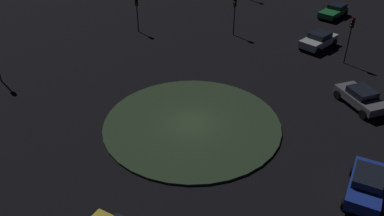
{
  "coord_description": "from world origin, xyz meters",
  "views": [
    {
      "loc": [
        14.06,
        -19.47,
        16.75
      ],
      "look_at": [
        0.0,
        0.0,
        1.43
      ],
      "focal_mm": 38.47,
      "sensor_mm": 36.0,
      "label": 1
    }
  ],
  "objects_px": {
    "car_green": "(334,11)",
    "car_grey": "(361,97)",
    "car_silver": "(319,40)",
    "traffic_light_north_near": "(350,31)",
    "traffic_light_northwest": "(137,7)",
    "car_blue": "(367,185)",
    "traffic_light_north": "(235,9)"
  },
  "relations": [
    {
      "from": "car_green",
      "to": "car_silver",
      "type": "height_order",
      "value": "car_silver"
    },
    {
      "from": "car_grey",
      "to": "traffic_light_north",
      "type": "distance_m",
      "value": 16.46
    },
    {
      "from": "car_blue",
      "to": "traffic_light_northwest",
      "type": "height_order",
      "value": "traffic_light_northwest"
    },
    {
      "from": "traffic_light_north",
      "to": "traffic_light_north_near",
      "type": "xyz_separation_m",
      "value": [
        11.62,
        0.2,
        0.25
      ]
    },
    {
      "from": "traffic_light_north",
      "to": "traffic_light_north_near",
      "type": "distance_m",
      "value": 11.63
    },
    {
      "from": "car_grey",
      "to": "traffic_light_north_near",
      "type": "relative_size",
      "value": 1.03
    },
    {
      "from": "car_grey",
      "to": "car_blue",
      "type": "bearing_deg",
      "value": -37.46
    },
    {
      "from": "car_grey",
      "to": "traffic_light_northwest",
      "type": "relative_size",
      "value": 1.19
    },
    {
      "from": "traffic_light_north",
      "to": "traffic_light_north_near",
      "type": "relative_size",
      "value": 0.92
    },
    {
      "from": "car_green",
      "to": "car_grey",
      "type": "xyz_separation_m",
      "value": [
        8.43,
        -17.94,
        0.07
      ]
    },
    {
      "from": "car_green",
      "to": "traffic_light_north_near",
      "type": "relative_size",
      "value": 0.99
    },
    {
      "from": "traffic_light_north_near",
      "to": "traffic_light_north",
      "type": "bearing_deg",
      "value": -70.32
    },
    {
      "from": "car_blue",
      "to": "traffic_light_north_near",
      "type": "distance_m",
      "value": 17.5
    },
    {
      "from": "car_grey",
      "to": "car_green",
      "type": "bearing_deg",
      "value": 149.38
    },
    {
      "from": "car_green",
      "to": "car_grey",
      "type": "bearing_deg",
      "value": 31.69
    },
    {
      "from": "traffic_light_north",
      "to": "car_blue",
      "type": "bearing_deg",
      "value": 27.69
    },
    {
      "from": "traffic_light_northwest",
      "to": "car_silver",
      "type": "bearing_deg",
      "value": 59.27
    },
    {
      "from": "traffic_light_north",
      "to": "car_green",
      "type": "bearing_deg",
      "value": 129.08
    },
    {
      "from": "car_grey",
      "to": "traffic_light_northwest",
      "type": "xyz_separation_m",
      "value": [
        -23.7,
        1.27,
        1.91
      ]
    },
    {
      "from": "traffic_light_northwest",
      "to": "car_green",
      "type": "bearing_deg",
      "value": 83.53
    },
    {
      "from": "traffic_light_north_near",
      "to": "traffic_light_northwest",
      "type": "height_order",
      "value": "traffic_light_north_near"
    },
    {
      "from": "car_grey",
      "to": "car_silver",
      "type": "distance_m",
      "value": 10.87
    },
    {
      "from": "car_blue",
      "to": "car_green",
      "type": "bearing_deg",
      "value": -165.98
    },
    {
      "from": "car_green",
      "to": "car_silver",
      "type": "relative_size",
      "value": 0.96
    },
    {
      "from": "car_blue",
      "to": "car_silver",
      "type": "bearing_deg",
      "value": -160.4
    },
    {
      "from": "car_blue",
      "to": "traffic_light_north_near",
      "type": "height_order",
      "value": "traffic_light_north_near"
    },
    {
      "from": "car_blue",
      "to": "traffic_light_north",
      "type": "height_order",
      "value": "traffic_light_north"
    },
    {
      "from": "car_blue",
      "to": "traffic_light_north",
      "type": "bearing_deg",
      "value": -140.03
    },
    {
      "from": "car_grey",
      "to": "traffic_light_north",
      "type": "xyz_separation_m",
      "value": [
        -15.02,
        6.41,
        2.07
      ]
    },
    {
      "from": "car_green",
      "to": "traffic_light_northwest",
      "type": "bearing_deg",
      "value": -35.99
    },
    {
      "from": "car_silver",
      "to": "traffic_light_northwest",
      "type": "xyz_separation_m",
      "value": [
        -17.05,
        -7.32,
        1.89
      ]
    },
    {
      "from": "car_grey",
      "to": "traffic_light_northwest",
      "type": "distance_m",
      "value": 23.81
    }
  ]
}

